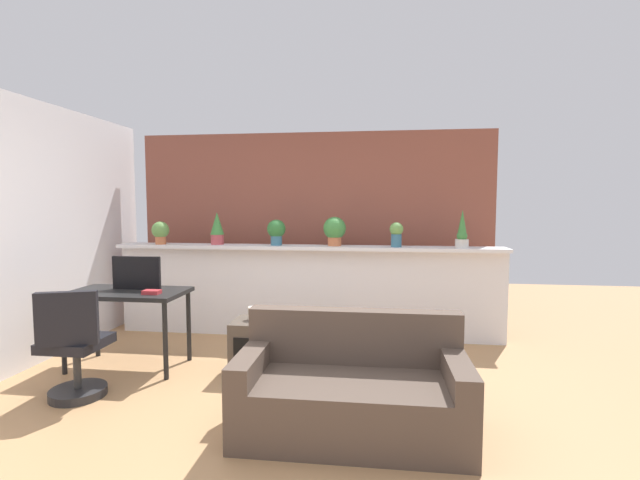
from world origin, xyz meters
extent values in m
plane|color=tan|center=(0.00, 0.00, 0.00)|extent=(12.00, 12.00, 0.00)
cube|color=white|center=(0.00, 2.00, 0.53)|extent=(4.58, 0.16, 1.05)
cube|color=white|center=(0.00, 1.96, 1.07)|extent=(4.58, 0.34, 0.04)
cube|color=brown|center=(0.00, 2.60, 1.25)|extent=(4.58, 0.10, 2.50)
cylinder|color=#C66B42|center=(-1.78, 1.92, 1.14)|extent=(0.13, 0.13, 0.10)
sphere|color=#669E4C|center=(-1.78, 1.92, 1.27)|extent=(0.21, 0.21, 0.21)
cylinder|color=#B7474C|center=(-1.08, 1.98, 1.15)|extent=(0.15, 0.15, 0.12)
cone|color=#3D843D|center=(-1.08, 1.98, 1.35)|extent=(0.16, 0.16, 0.27)
cylinder|color=#386B84|center=(-0.35, 1.96, 1.15)|extent=(0.13, 0.13, 0.11)
sphere|color=#2D7033|center=(-0.35, 1.96, 1.29)|extent=(0.22, 0.22, 0.22)
cylinder|color=#C66B42|center=(0.34, 1.99, 1.15)|extent=(0.16, 0.16, 0.11)
sphere|color=#3D843D|center=(0.34, 1.99, 1.30)|extent=(0.27, 0.27, 0.27)
cylinder|color=#386B84|center=(1.05, 1.93, 1.17)|extent=(0.12, 0.12, 0.15)
sphere|color=#669E4C|center=(1.05, 1.93, 1.30)|extent=(0.15, 0.15, 0.15)
cylinder|color=silver|center=(1.78, 1.95, 1.14)|extent=(0.15, 0.15, 0.10)
sphere|color=#3D843D|center=(1.78, 1.95, 1.22)|extent=(0.12, 0.12, 0.12)
cone|color=#3D843D|center=(1.78, 1.95, 1.38)|extent=(0.10, 0.10, 0.27)
cylinder|color=black|center=(-2.04, 0.51, 0.35)|extent=(0.04, 0.04, 0.71)
cylinder|color=black|center=(-1.04, 0.51, 0.35)|extent=(0.04, 0.04, 0.71)
cylinder|color=black|center=(-2.04, 1.01, 0.35)|extent=(0.04, 0.04, 0.71)
cylinder|color=black|center=(-1.04, 1.01, 0.35)|extent=(0.04, 0.04, 0.71)
cube|color=black|center=(-1.54, 0.76, 0.73)|extent=(1.10, 0.60, 0.04)
cube|color=black|center=(-1.48, 0.84, 0.91)|extent=(0.48, 0.04, 0.32)
cylinder|color=#262628|center=(-1.59, 0.08, 0.04)|extent=(0.44, 0.44, 0.07)
cylinder|color=#333333|center=(-1.59, 0.08, 0.24)|extent=(0.06, 0.06, 0.34)
cube|color=black|center=(-1.59, 0.08, 0.45)|extent=(0.44, 0.44, 0.08)
cube|color=black|center=(-1.52, -0.10, 0.70)|extent=(0.44, 0.22, 0.42)
cube|color=#4C4238|center=(-0.29, 0.77, 0.25)|extent=(0.40, 0.40, 0.50)
cube|color=black|center=(-0.29, 0.58, 0.25)|extent=(0.28, 0.04, 0.28)
cylinder|color=silver|center=(-0.31, 0.80, 0.56)|extent=(0.10, 0.10, 0.12)
cube|color=#B22D33|center=(-1.23, 0.64, 0.77)|extent=(0.15, 0.10, 0.04)
cube|color=brown|center=(0.68, -0.24, 0.20)|extent=(1.56, 0.77, 0.40)
cube|color=brown|center=(0.67, 0.06, 0.60)|extent=(1.56, 0.17, 0.40)
cube|color=brown|center=(-0.02, -0.24, 0.48)|extent=(0.16, 0.76, 0.16)
cube|color=brown|center=(1.38, -0.24, 0.48)|extent=(0.16, 0.76, 0.16)
camera|label=1|loc=(0.84, -3.19, 1.58)|focal=25.07mm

